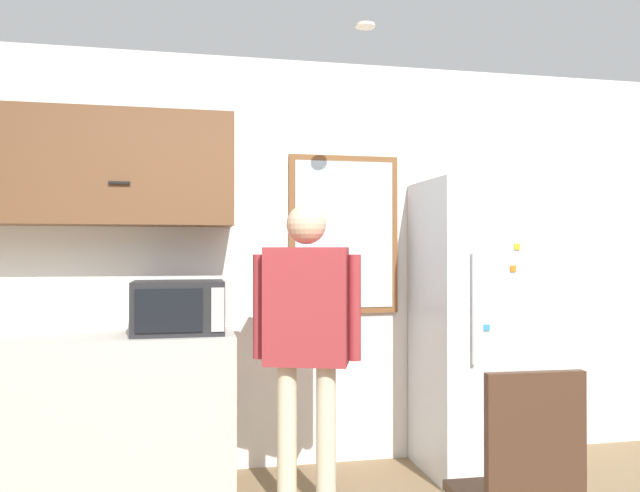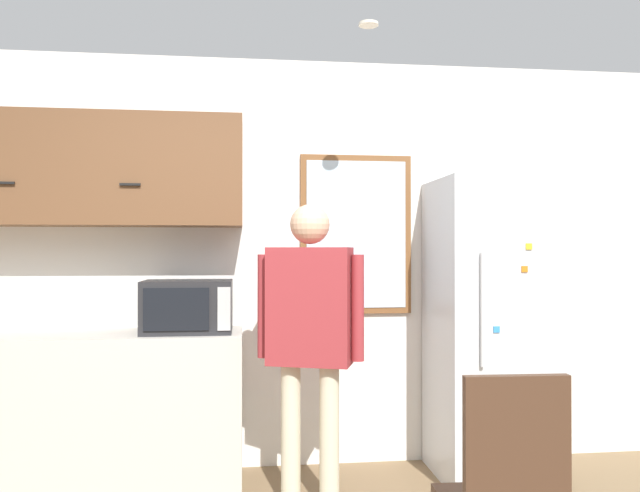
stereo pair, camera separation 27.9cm
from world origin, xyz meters
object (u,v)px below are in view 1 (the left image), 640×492
person (306,321)px  refrigerator (477,326)px  chair (522,486)px  microwave (178,307)px

person → refrigerator: (1.19, 0.33, -0.09)m
refrigerator → chair: bearing=-110.4°
refrigerator → microwave: bearing=178.9°
refrigerator → person: bearing=-164.5°
microwave → person: (0.70, -0.37, -0.06)m
microwave → chair: bearing=-51.5°
microwave → refrigerator: 1.90m
chair → microwave: bearing=-49.1°
microwave → person: bearing=-27.4°
microwave → refrigerator: bearing=-1.1°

